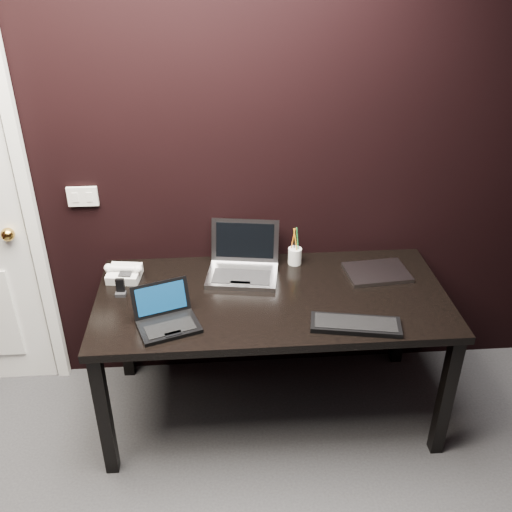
{
  "coord_description": "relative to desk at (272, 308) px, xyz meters",
  "views": [
    {
      "loc": [
        0.05,
        -0.9,
        2.27
      ],
      "look_at": [
        0.22,
        1.35,
        0.99
      ],
      "focal_mm": 40.0,
      "sensor_mm": 36.0,
      "label": 1
    }
  ],
  "objects": [
    {
      "name": "pen_cup",
      "position": [
        0.15,
        0.29,
        0.13
      ],
      "size": [
        0.09,
        0.09,
        0.21
      ],
      "color": "silver",
      "rests_on": "desk"
    },
    {
      "name": "silver_laptop",
      "position": [
        -0.13,
        0.21,
        0.12
      ],
      "size": [
        0.4,
        0.37,
        0.24
      ],
      "color": "#A4A4A9",
      "rests_on": "desk"
    },
    {
      "name": "ext_keyboard",
      "position": [
        0.35,
        -0.28,
        0.09
      ],
      "size": [
        0.42,
        0.21,
        0.03
      ],
      "color": "black",
      "rests_on": "desk"
    },
    {
      "name": "desk",
      "position": [
        0.0,
        0.0,
        0.0
      ],
      "size": [
        1.7,
        0.8,
        0.74
      ],
      "color": "black",
      "rests_on": "ground"
    },
    {
      "name": "wall_back",
      "position": [
        -0.3,
        0.4,
        0.64
      ],
      "size": [
        4.0,
        0.0,
        4.0
      ],
      "primitive_type": "plane",
      "rotation": [
        1.57,
        0.0,
        0.0
      ],
      "color": "black",
      "rests_on": "ground"
    },
    {
      "name": "netbook",
      "position": [
        -0.49,
        -0.2,
        0.11
      ],
      "size": [
        0.32,
        0.3,
        0.17
      ],
      "color": "black",
      "rests_on": "desk"
    },
    {
      "name": "wall_switch",
      "position": [
        -0.92,
        0.39,
        0.46
      ],
      "size": [
        0.15,
        0.02,
        0.1
      ],
      "color": "silver",
      "rests_on": "wall_back"
    },
    {
      "name": "closed_laptop",
      "position": [
        0.56,
        0.15,
        0.09
      ],
      "size": [
        0.33,
        0.25,
        0.02
      ],
      "color": "#98989D",
      "rests_on": "desk"
    },
    {
      "name": "mobile_phone",
      "position": [
        -0.73,
        0.06,
        0.11
      ],
      "size": [
        0.05,
        0.04,
        0.09
      ],
      "color": "black",
      "rests_on": "desk"
    },
    {
      "name": "desk_phone",
      "position": [
        -0.73,
        0.2,
        0.11
      ],
      "size": [
        0.2,
        0.17,
        0.1
      ],
      "color": "silver",
      "rests_on": "desk"
    }
  ]
}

